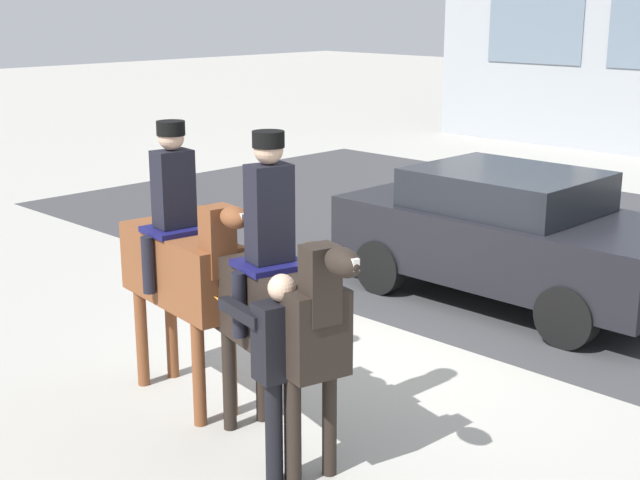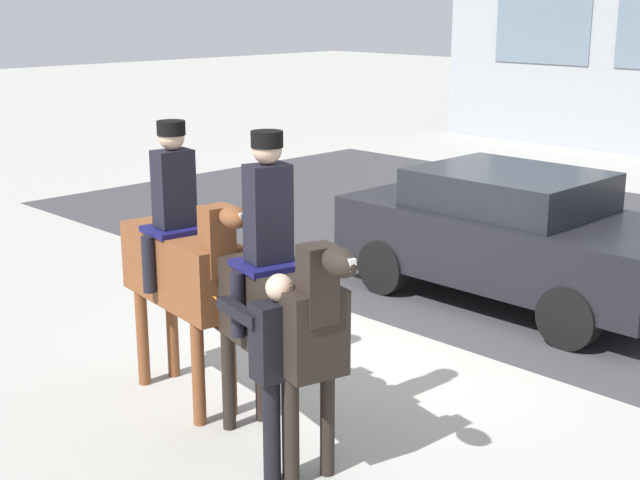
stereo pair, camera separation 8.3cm
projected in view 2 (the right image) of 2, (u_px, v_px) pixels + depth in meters
name	position (u px, v px, depth m)	size (l,w,h in m)	color
ground_plane	(399.00, 351.00, 9.08)	(80.00, 80.00, 0.00)	#9E9B93
road_surface	(622.00, 259.00, 12.30)	(18.36, 8.50, 0.01)	#38383A
mounted_horse_lead	(182.00, 261.00, 7.65)	(1.83, 0.65, 2.49)	brown
mounted_horse_companion	(276.00, 299.00, 6.73)	(1.89, 0.77, 2.54)	black
pedestrian_bystander	(278.00, 362.00, 6.40)	(0.89, 0.44, 1.61)	black
street_car_near_lane	(513.00, 234.00, 10.42)	(4.05, 1.95, 1.56)	black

